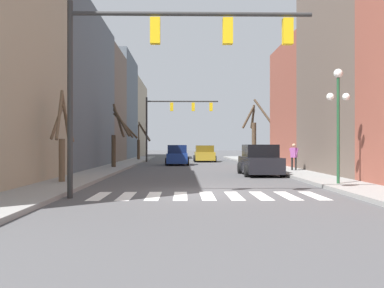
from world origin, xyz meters
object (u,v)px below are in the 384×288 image
object	(u,v)px
car_parked_right_near	(260,161)
pedestrian_on_left_sidewalk	(274,153)
traffic_signal_far	(173,114)
pedestrian_crossing_street	(294,154)
traffic_signal_near	(161,51)
street_lamp_right_corner	(338,103)
street_tree_left_far	(62,139)
street_tree_right_far	(140,144)
car_driving_away_lane	(177,156)
street_tree_right_mid	(118,135)
street_tree_right_near	(255,132)
car_parked_left_mid	(204,154)

from	to	relation	value
car_parked_right_near	pedestrian_on_left_sidewalk	world-z (taller)	car_parked_right_near
traffic_signal_far	pedestrian_crossing_street	bearing A→B (deg)	-65.71
traffic_signal_near	pedestrian_crossing_street	bearing A→B (deg)	59.98
street_lamp_right_corner	street_tree_left_far	bearing A→B (deg)	174.05
traffic_signal_far	pedestrian_on_left_sidewalk	xyz separation A→B (m)	(7.83, -11.00, -3.73)
street_tree_right_far	car_driving_away_lane	bearing A→B (deg)	-67.83
street_lamp_right_corner	street_tree_right_mid	size ratio (longest dim) A/B	1.04
pedestrian_on_left_sidewalk	street_tree_right_mid	distance (m)	11.68
pedestrian_crossing_street	street_tree_left_far	bearing A→B (deg)	-92.61
car_driving_away_lane	street_tree_right_mid	world-z (taller)	street_tree_right_mid
street_lamp_right_corner	car_driving_away_lane	size ratio (longest dim) A/B	1.11
street_tree_right_near	street_tree_right_far	xyz separation A→B (m)	(-11.35, 6.44, -1.12)
traffic_signal_far	car_parked_left_mid	world-z (taller)	traffic_signal_far
traffic_signal_far	pedestrian_on_left_sidewalk	distance (m)	14.01
street_tree_left_far	car_parked_left_mid	bearing A→B (deg)	74.39
traffic_signal_near	street_tree_right_near	size ratio (longest dim) A/B	1.34
pedestrian_crossing_street	street_tree_right_near	distance (m)	14.53
car_parked_right_near	street_tree_left_far	distance (m)	11.22
street_lamp_right_corner	street_tree_right_far	distance (m)	32.27
street_tree_left_far	street_tree_right_far	distance (m)	29.14
car_parked_left_mid	street_tree_right_near	bearing A→B (deg)	-127.63
street_lamp_right_corner	pedestrian_on_left_sidewalk	distance (m)	15.96
street_lamp_right_corner	car_driving_away_lane	distance (m)	21.38
traffic_signal_near	car_parked_left_mid	size ratio (longest dim) A/B	1.79
car_parked_left_mid	pedestrian_on_left_sidewalk	world-z (taller)	pedestrian_on_left_sidewalk
street_lamp_right_corner	pedestrian_crossing_street	world-z (taller)	street_lamp_right_corner
traffic_signal_near	street_tree_right_near	xyz separation A→B (m)	(7.40, 27.43, -1.79)
car_parked_left_mid	street_tree_right_near	distance (m)	6.12
traffic_signal_far	street_lamp_right_corner	world-z (taller)	traffic_signal_far
street_lamp_right_corner	car_parked_left_mid	world-z (taller)	street_lamp_right_corner
street_tree_right_near	street_tree_left_far	world-z (taller)	street_tree_right_near
traffic_signal_near	pedestrian_on_left_sidewalk	xyz separation A→B (m)	(7.54, 19.31, -3.67)
street_lamp_right_corner	car_parked_right_near	xyz separation A→B (m)	(-1.95, 7.11, -2.61)
traffic_signal_far	street_tree_right_near	distance (m)	8.41
pedestrian_on_left_sidewalk	street_tree_left_far	xyz separation A→B (m)	(-11.99, -14.58, 0.89)
car_parked_left_mid	street_tree_right_mid	world-z (taller)	street_tree_right_mid
car_parked_right_near	street_tree_left_far	bearing A→B (deg)	122.07
pedestrian_on_left_sidewalk	traffic_signal_far	bearing A→B (deg)	-10.91
traffic_signal_near	street_tree_right_mid	world-z (taller)	traffic_signal_near
street_tree_right_near	street_tree_right_mid	bearing A→B (deg)	-138.02
car_parked_left_mid	pedestrian_crossing_street	distance (m)	18.49
traffic_signal_far	car_parked_left_mid	distance (m)	5.16
traffic_signal_near	street_tree_left_far	world-z (taller)	traffic_signal_near
traffic_signal_far	street_lamp_right_corner	bearing A→B (deg)	-74.86
car_driving_away_lane	traffic_signal_near	bearing A→B (deg)	-0.52
street_tree_left_far	car_parked_right_near	bearing A→B (deg)	32.07
car_parked_right_near	street_tree_right_near	xyz separation A→B (m)	(2.39, 16.77, 2.15)
pedestrian_on_left_sidewalk	street_tree_right_far	xyz separation A→B (m)	(-11.49, 14.56, 0.76)
street_tree_right_mid	street_tree_left_far	world-z (taller)	street_tree_right_mid
car_parked_left_mid	street_tree_right_far	world-z (taller)	street_tree_right_far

